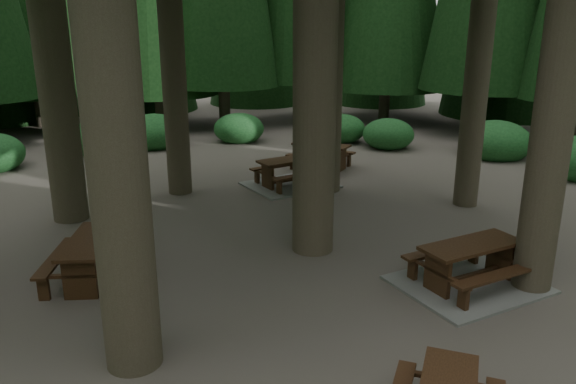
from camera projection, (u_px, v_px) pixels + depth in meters
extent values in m
plane|color=#504741|center=(278.00, 257.00, 11.27)|extent=(80.00, 80.00, 0.00)
cube|color=gray|center=(468.00, 284.00, 10.02)|extent=(2.78, 2.47, 0.05)
cube|color=#321C0F|center=(472.00, 245.00, 9.80)|extent=(2.00, 1.13, 0.06)
cube|color=#321C0F|center=(445.00, 249.00, 10.42)|extent=(1.89, 0.67, 0.05)
cube|color=#321C0F|center=(498.00, 275.00, 9.36)|extent=(1.89, 0.67, 0.05)
cube|color=#321C0F|center=(437.00, 275.00, 9.58)|extent=(0.21, 0.58, 0.75)
cube|color=#321C0F|center=(438.00, 272.00, 9.57)|extent=(0.42, 1.50, 0.06)
cube|color=#321C0F|center=(500.00, 258.00, 10.26)|extent=(0.21, 0.58, 0.75)
cube|color=#321C0F|center=(500.00, 255.00, 10.24)|extent=(0.42, 1.50, 0.06)
cube|color=#321C0F|center=(469.00, 276.00, 9.98)|extent=(1.55, 0.43, 0.08)
cube|color=#321C0F|center=(89.00, 241.00, 10.04)|extent=(1.07, 1.95, 0.06)
cube|color=#321C0F|center=(56.00, 257.00, 10.09)|extent=(0.62, 1.85, 0.05)
cube|color=#321C0F|center=(125.00, 256.00, 10.17)|extent=(0.62, 1.85, 0.05)
cube|color=#321C0F|center=(80.00, 279.00, 9.46)|extent=(0.57, 0.19, 0.74)
cube|color=#321C0F|center=(79.00, 276.00, 9.44)|extent=(1.47, 0.38, 0.06)
cube|color=#321C0F|center=(102.00, 246.00, 10.86)|extent=(0.57, 0.19, 0.74)
cube|color=#321C0F|center=(102.00, 243.00, 10.84)|extent=(1.47, 0.38, 0.06)
cube|color=#321C0F|center=(93.00, 271.00, 10.21)|extent=(0.39, 1.52, 0.08)
cube|color=gray|center=(290.00, 185.00, 16.07)|extent=(2.81, 2.54, 0.05)
cube|color=#321C0F|center=(290.00, 160.00, 15.85)|extent=(1.97, 1.22, 0.06)
cube|color=#321C0F|center=(279.00, 166.00, 16.44)|extent=(1.83, 0.78, 0.05)
cube|color=#321C0F|center=(302.00, 175.00, 15.45)|extent=(1.83, 0.78, 0.05)
cube|color=#321C0F|center=(268.00, 177.00, 15.60)|extent=(0.24, 0.56, 0.74)
cube|color=#321C0F|center=(268.00, 175.00, 15.58)|extent=(0.51, 1.44, 0.06)
cube|color=#321C0F|center=(311.00, 170.00, 16.35)|extent=(0.24, 0.56, 0.74)
cube|color=#321C0F|center=(311.00, 168.00, 16.33)|extent=(0.51, 1.44, 0.06)
cube|color=#321C0F|center=(290.00, 180.00, 16.03)|extent=(1.49, 0.52, 0.08)
cube|color=#321C0F|center=(321.00, 145.00, 17.83)|extent=(1.78, 1.76, 0.06)
cube|color=#321C0F|center=(329.00, 150.00, 18.42)|extent=(1.47, 1.43, 0.05)
cube|color=#321C0F|center=(313.00, 158.00, 17.41)|extent=(1.47, 1.43, 0.05)
cube|color=#321C0F|center=(301.00, 154.00, 18.28)|extent=(0.44, 0.45, 0.72)
cube|color=#321C0F|center=(301.00, 152.00, 18.26)|extent=(1.07, 1.10, 0.06)
cube|color=#321C0F|center=(342.00, 159.00, 17.61)|extent=(0.44, 0.45, 0.72)
cube|color=#321C0F|center=(342.00, 157.00, 17.59)|extent=(1.07, 1.10, 0.06)
cube|color=#321C0F|center=(321.00, 162.00, 18.00)|extent=(1.13, 1.10, 0.08)
cube|color=#321C0F|center=(449.00, 384.00, 6.82)|extent=(0.44, 0.33, 0.63)
cube|color=#321C0F|center=(450.00, 380.00, 6.80)|extent=(1.09, 0.78, 0.05)
ellipsoid|color=#1B5022|center=(495.00, 145.00, 19.47)|extent=(2.42, 2.42, 1.49)
ellipsoid|color=#1B5022|center=(388.00, 137.00, 20.78)|extent=(1.90, 1.90, 1.17)
ellipsoid|color=#1B5022|center=(341.00, 131.00, 21.82)|extent=(1.84, 1.84, 1.13)
ellipsoid|color=#1B5022|center=(239.00, 131.00, 21.85)|extent=(1.95, 1.95, 1.20)
ellipsoid|color=#1B5022|center=(154.00, 136.00, 21.00)|extent=(2.31, 2.31, 1.42)
ellipsoid|color=#1B5022|center=(93.00, 142.00, 19.86)|extent=(1.93, 1.93, 1.19)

